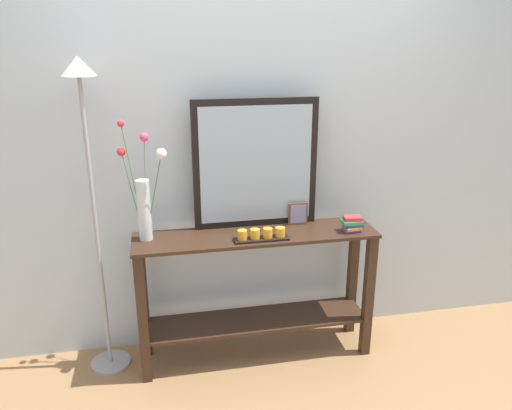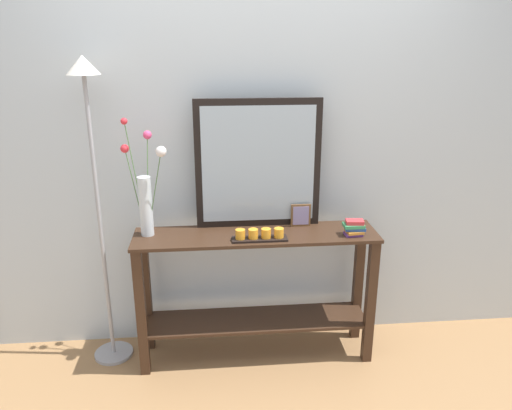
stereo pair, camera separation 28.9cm
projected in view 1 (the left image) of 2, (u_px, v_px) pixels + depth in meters
ground_plane at (256, 354)px, 3.22m from camera, size 7.00×6.00×0.02m
wall_back at (247, 137)px, 3.05m from camera, size 6.40×0.08×2.70m
console_table at (256, 282)px, 3.05m from camera, size 1.45×0.34×0.83m
mirror_leaning at (256, 164)px, 2.96m from camera, size 0.75×0.03×0.78m
tall_vase_left at (144, 198)px, 2.79m from camera, size 0.27×0.21×0.68m
candle_tray at (261, 235)px, 2.86m from camera, size 0.32×0.09×0.07m
picture_frame_small at (298, 214)px, 3.07m from camera, size 0.12×0.01×0.14m
book_stack at (352, 224)px, 2.97m from camera, size 0.13×0.10×0.09m
floor_lamp at (90, 171)px, 2.71m from camera, size 0.24×0.24×1.85m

